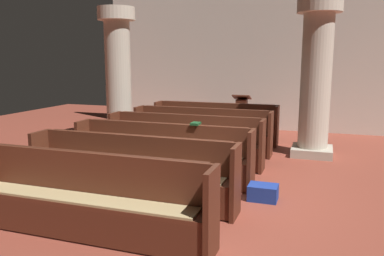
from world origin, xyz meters
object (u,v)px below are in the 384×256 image
kneeler_box_blue (263,192)px  pew_row_0 (215,122)px  pew_row_5 (85,195)px  pillar_far_side (118,73)px  lectern (241,117)px  pillar_aisle_side (316,76)px  pew_row_2 (184,139)px  hymn_book (196,124)px  pew_row_4 (131,169)px  pew_row_1 (202,129)px  pew_row_3 (162,152)px

kneeler_box_blue → pew_row_0: bearing=115.4°
pew_row_5 → kneeler_box_blue: 2.57m
pew_row_5 → kneeler_box_blue: pew_row_5 is taller
pillar_far_side → kneeler_box_blue: size_ratio=7.75×
lectern → kneeler_box_blue: lectern is taller
lectern → pillar_aisle_side: bearing=-44.9°
pew_row_0 → pew_row_2: 2.21m
pew_row_5 → kneeler_box_blue: bearing=46.2°
kneeler_box_blue → pew_row_2: bearing=139.8°
pew_row_5 → lectern: 6.79m
pillar_far_side → hymn_book: pillar_far_side is taller
pew_row_0 → lectern: size_ratio=2.84×
pew_row_4 → lectern: lectern is taller
pillar_aisle_side → kneeler_box_blue: size_ratio=7.75×
pew_row_1 → pew_row_5: 4.42m
lectern → kneeler_box_blue: 5.14m
pillar_aisle_side → hymn_book: (-1.81, -2.45, -0.72)m
pew_row_0 → lectern: (0.40, 1.25, -0.05)m
pew_row_3 → pew_row_4: bearing=-90.0°
pew_row_3 → pew_row_4: 1.11m
pew_row_5 → pillar_aisle_side: pillar_aisle_side is taller
pew_row_2 → pillar_aisle_side: size_ratio=0.95×
pew_row_2 → hymn_book: 1.16m
pew_row_5 → lectern: size_ratio=2.84×
pillar_far_side → lectern: 3.52m
pew_row_2 → pew_row_3: size_ratio=1.00×
lectern → pew_row_0: bearing=-107.8°
pew_row_0 → pew_row_1: same height
pew_row_1 → pew_row_3: 2.21m
pew_row_0 → pew_row_1: size_ratio=1.00×
pew_row_1 → hymn_book: bearing=-75.3°
hymn_book → pew_row_1: bearing=104.7°
pillar_far_side → hymn_book: (2.82, -2.47, -0.72)m
pillar_far_side → pew_row_1: bearing=-10.9°
pew_row_4 → pillar_far_side: (-2.29, 3.76, 1.19)m
lectern → hymn_book: lectern is taller
pillar_far_side → kneeler_box_blue: bearing=-36.9°
pew_row_2 → pew_row_5: same height
pew_row_3 → pillar_far_side: (-2.29, 2.65, 1.19)m
lectern → hymn_book: (0.13, -4.38, 0.52)m
pew_row_1 → pew_row_2: bearing=-90.0°
pew_row_3 → pillar_aisle_side: pillar_aisle_side is taller
pew_row_3 → pew_row_5: bearing=-90.0°
pew_row_3 → kneeler_box_blue: (1.75, -0.38, -0.39)m
pew_row_2 → pew_row_3: bearing=-90.0°
pillar_far_side → lectern: bearing=35.5°
pew_row_2 → pillar_far_side: 3.01m
pew_row_1 → lectern: lectern is taller
pew_row_4 → kneeler_box_blue: bearing=22.5°
pillar_far_side → kneeler_box_blue: pillar_far_side is taller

